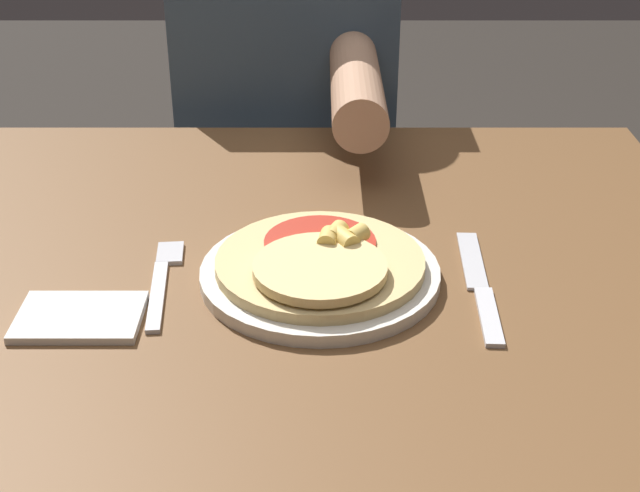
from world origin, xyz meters
The scene contains 7 objects.
dining_table centered at (0.00, 0.00, 0.64)m, with size 0.98×0.84×0.77m.
plate centered at (0.04, -0.02, 0.77)m, with size 0.25×0.25×0.01m.
pizza centered at (0.04, -0.02, 0.79)m, with size 0.22×0.22×0.04m.
fork centered at (-0.13, -0.02, 0.77)m, with size 0.03×0.18×0.00m.
knife centered at (0.20, -0.03, 0.77)m, with size 0.03×0.22×0.00m.
napkin centered at (-0.19, -0.09, 0.77)m, with size 0.12×0.08×0.01m.
person_diner centered at (-0.01, 0.60, 0.68)m, with size 0.35×0.52×1.17m.
Camera 1 is at (0.04, -0.81, 1.24)m, focal length 50.00 mm.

